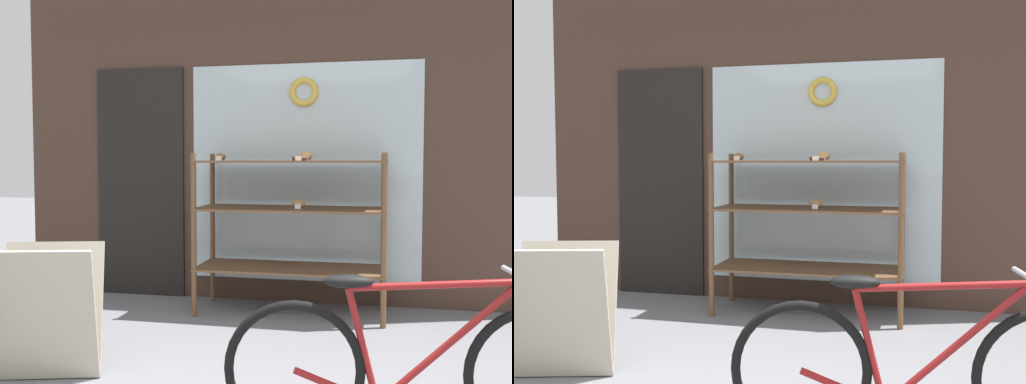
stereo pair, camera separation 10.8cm
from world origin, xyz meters
The scene contains 4 objects.
storefront_facade centered at (-0.03, 2.99, 1.88)m, with size 4.89×0.13×3.89m.
display_case centered at (0.14, 2.57, 0.81)m, with size 1.53×0.57×1.33m.
bicycle centered at (1.00, 0.53, 0.34)m, with size 1.69×0.46×0.77m.
sandwich_board centered at (-1.00, 0.87, 0.39)m, with size 0.65×0.52×0.77m.
Camera 2 is at (0.94, -2.00, 1.26)m, focal length 40.00 mm.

